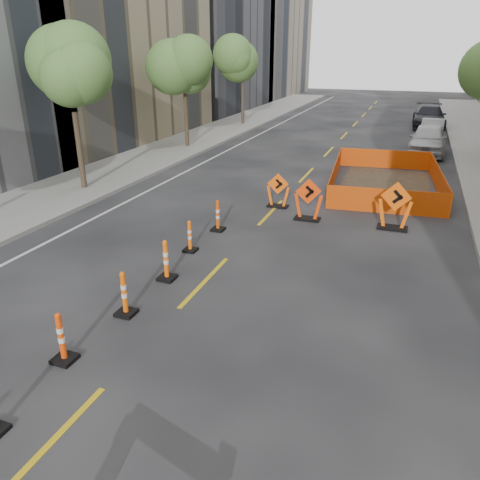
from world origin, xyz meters
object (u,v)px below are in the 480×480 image
at_px(channelizer_3, 61,337).
at_px(parked_car_mid, 432,130).
at_px(chevron_sign_left, 278,190).
at_px(channelizer_6, 190,236).
at_px(channelizer_4, 124,293).
at_px(parked_car_near, 428,140).
at_px(chevron_sign_center, 308,199).
at_px(channelizer_5, 166,260).
at_px(parked_car_far, 429,117).
at_px(chevron_sign_right, 395,206).
at_px(channelizer_7, 218,215).

xyz_separation_m(channelizer_3, parked_car_mid, (6.92, 28.41, 0.13)).
bearing_deg(chevron_sign_left, channelizer_6, -111.35).
relative_size(channelizer_4, parked_car_near, 0.22).
xyz_separation_m(channelizer_3, chevron_sign_center, (2.64, 9.72, 0.22)).
bearing_deg(channelizer_6, parked_car_mid, 72.92).
height_order(chevron_sign_left, parked_car_near, parked_car_near).
height_order(channelizer_5, parked_car_mid, parked_car_mid).
bearing_deg(channelizer_5, channelizer_3, -92.83).
bearing_deg(parked_car_far, chevron_sign_right, -94.36).
bearing_deg(chevron_sign_center, channelizer_7, -164.20).
relative_size(channelizer_4, channelizer_6, 1.12).
bearing_deg(parked_car_far, channelizer_7, -105.83).
bearing_deg(parked_car_far, channelizer_3, -102.80).
bearing_deg(channelizer_6, parked_car_far, 76.46).
height_order(channelizer_5, chevron_sign_left, chevron_sign_left).
bearing_deg(channelizer_5, channelizer_6, 97.23).
relative_size(channelizer_5, parked_car_far, 0.19).
distance_m(channelizer_5, parked_car_mid, 25.50).
distance_m(channelizer_3, parked_car_mid, 29.24).
height_order(channelizer_6, chevron_sign_center, chevron_sign_center).
distance_m(chevron_sign_left, parked_car_mid, 18.54).
relative_size(channelizer_5, chevron_sign_left, 0.84).
distance_m(channelizer_7, chevron_sign_right, 5.92).
relative_size(channelizer_4, channelizer_5, 0.98).
height_order(channelizer_7, chevron_sign_center, chevron_sign_center).
relative_size(channelizer_4, chevron_sign_left, 0.82).
height_order(chevron_sign_left, chevron_sign_center, chevron_sign_center).
distance_m(channelizer_3, channelizer_4, 1.91).
distance_m(channelizer_5, channelizer_7, 3.81).
bearing_deg(channelizer_5, channelizer_7, 91.99).
relative_size(channelizer_6, parked_car_far, 0.17).
relative_size(channelizer_3, channelizer_6, 1.10).
distance_m(parked_car_mid, parked_car_far, 5.50).
xyz_separation_m(channelizer_6, parked_car_far, (6.79, 28.18, 0.34)).
relative_size(channelizer_3, channelizer_5, 0.96).
bearing_deg(parked_car_near, parked_car_mid, 89.84).
bearing_deg(parked_car_near, channelizer_7, -109.54).
distance_m(channelizer_5, chevron_sign_left, 7.03).
xyz_separation_m(channelizer_7, chevron_sign_center, (2.58, 2.10, 0.23)).
distance_m(channelizer_4, channelizer_5, 1.91).
distance_m(chevron_sign_right, parked_car_near, 13.57).
relative_size(chevron_sign_left, parked_car_mid, 0.33).
bearing_deg(chevron_sign_center, channelizer_6, -147.20).
relative_size(channelizer_4, parked_car_mid, 0.27).
height_order(parked_car_mid, parked_car_far, parked_car_far).
relative_size(channelizer_3, chevron_sign_center, 0.71).
bearing_deg(parked_car_mid, channelizer_7, -105.16).
distance_m(chevron_sign_left, parked_car_far, 23.79).
bearing_deg(chevron_sign_center, chevron_sign_right, -21.72).
relative_size(channelizer_7, chevron_sign_center, 0.70).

